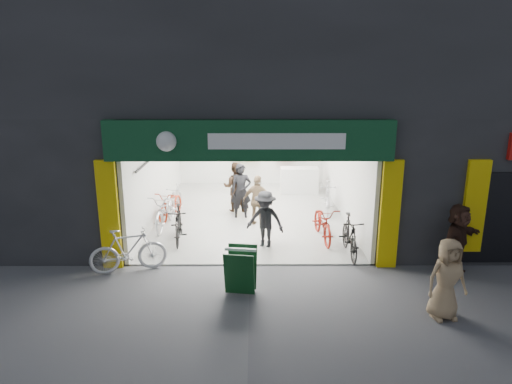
{
  "coord_description": "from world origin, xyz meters",
  "views": [
    {
      "loc": [
        0.1,
        -10.1,
        4.59
      ],
      "look_at": [
        0.16,
        1.5,
        1.43
      ],
      "focal_mm": 32.0,
      "sensor_mm": 36.0,
      "label": 1
    }
  ],
  "objects_px": {
    "bike_right_front": "(350,236)",
    "pedestrian_near": "(447,279)",
    "parked_bike": "(128,250)",
    "bike_left_front": "(166,210)",
    "sandwich_board": "(241,269)"
  },
  "relations": [
    {
      "from": "parked_bike",
      "to": "bike_left_front",
      "type": "bearing_deg",
      "value": -23.24
    },
    {
      "from": "parked_bike",
      "to": "pedestrian_near",
      "type": "height_order",
      "value": "pedestrian_near"
    },
    {
      "from": "bike_left_front",
      "to": "bike_right_front",
      "type": "height_order",
      "value": "bike_left_front"
    },
    {
      "from": "parked_bike",
      "to": "bike_right_front",
      "type": "bearing_deg",
      "value": -97.96
    },
    {
      "from": "bike_left_front",
      "to": "parked_bike",
      "type": "height_order",
      "value": "bike_left_front"
    },
    {
      "from": "sandwich_board",
      "to": "pedestrian_near",
      "type": "bearing_deg",
      "value": -6.62
    },
    {
      "from": "parked_bike",
      "to": "pedestrian_near",
      "type": "bearing_deg",
      "value": -125.19
    },
    {
      "from": "bike_left_front",
      "to": "pedestrian_near",
      "type": "distance_m",
      "value": 8.03
    },
    {
      "from": "sandwich_board",
      "to": "bike_left_front",
      "type": "bearing_deg",
      "value": 127.63
    },
    {
      "from": "bike_left_front",
      "to": "parked_bike",
      "type": "xyz_separation_m",
      "value": [
        -0.3,
        -3.04,
        -0.01
      ]
    },
    {
      "from": "bike_right_front",
      "to": "pedestrian_near",
      "type": "xyz_separation_m",
      "value": [
        1.19,
        -2.96,
        0.27
      ]
    },
    {
      "from": "pedestrian_near",
      "to": "bike_left_front",
      "type": "bearing_deg",
      "value": 131.56
    },
    {
      "from": "bike_left_front",
      "to": "sandwich_board",
      "type": "distance_m",
      "value": 4.7
    },
    {
      "from": "bike_left_front",
      "to": "pedestrian_near",
      "type": "xyz_separation_m",
      "value": [
        6.19,
        -5.1,
        0.25
      ]
    },
    {
      "from": "pedestrian_near",
      "to": "sandwich_board",
      "type": "height_order",
      "value": "pedestrian_near"
    }
  ]
}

